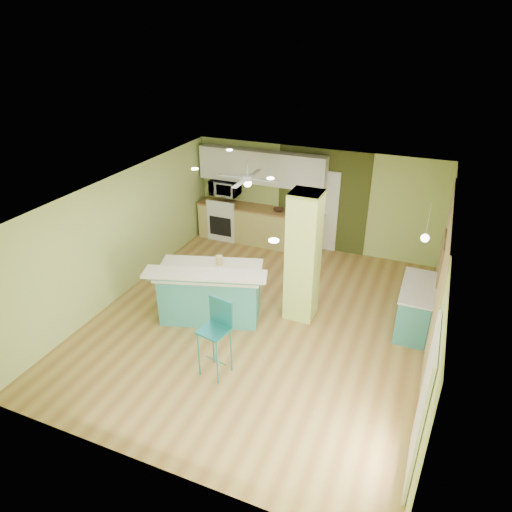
% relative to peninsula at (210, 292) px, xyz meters
% --- Properties ---
extents(floor, '(6.00, 7.00, 0.01)m').
position_rel_peninsula_xyz_m(floor, '(0.93, 0.20, -0.54)').
color(floor, olive).
rests_on(floor, ground).
extents(ceiling, '(6.00, 7.00, 0.01)m').
position_rel_peninsula_xyz_m(ceiling, '(0.93, 0.20, 1.97)').
color(ceiling, white).
rests_on(ceiling, wall_back).
extents(wall_back, '(6.00, 0.01, 2.50)m').
position_rel_peninsula_xyz_m(wall_back, '(0.93, 3.71, 0.71)').
color(wall_back, '#B5C96C').
rests_on(wall_back, floor).
extents(wall_front, '(6.00, 0.01, 2.50)m').
position_rel_peninsula_xyz_m(wall_front, '(0.93, -3.30, 0.71)').
color(wall_front, '#B5C96C').
rests_on(wall_front, floor).
extents(wall_left, '(0.01, 7.00, 2.50)m').
position_rel_peninsula_xyz_m(wall_left, '(-2.08, 0.20, 0.71)').
color(wall_left, '#B5C96C').
rests_on(wall_left, floor).
extents(wall_right, '(0.01, 7.00, 2.50)m').
position_rel_peninsula_xyz_m(wall_right, '(3.93, 0.20, 0.71)').
color(wall_right, '#B5C96C').
rests_on(wall_right, floor).
extents(wood_panel, '(0.02, 3.40, 2.50)m').
position_rel_peninsula_xyz_m(wood_panel, '(3.91, 0.80, 0.71)').
color(wood_panel, '#9A8158').
rests_on(wood_panel, floor).
extents(olive_accent, '(2.20, 0.02, 2.50)m').
position_rel_peninsula_xyz_m(olive_accent, '(1.13, 3.69, 0.71)').
color(olive_accent, '#3E451B').
rests_on(olive_accent, floor).
extents(interior_door, '(0.82, 0.05, 2.00)m').
position_rel_peninsula_xyz_m(interior_door, '(1.13, 3.66, 0.46)').
color(interior_door, white).
rests_on(interior_door, floor).
extents(french_door, '(0.04, 1.08, 2.10)m').
position_rel_peninsula_xyz_m(french_door, '(3.90, -2.10, 0.51)').
color(french_door, white).
rests_on(french_door, floor).
extents(column, '(0.55, 0.55, 2.50)m').
position_rel_peninsula_xyz_m(column, '(1.58, 0.70, 0.71)').
color(column, '#BBD362').
rests_on(column, floor).
extents(kitchen_run, '(3.25, 0.63, 0.94)m').
position_rel_peninsula_xyz_m(kitchen_run, '(-0.37, 3.40, -0.07)').
color(kitchen_run, tan).
rests_on(kitchen_run, floor).
extents(stove, '(0.76, 0.66, 1.08)m').
position_rel_peninsula_xyz_m(stove, '(-1.32, 3.39, -0.08)').
color(stove, white).
rests_on(stove, floor).
extents(upper_cabinets, '(3.20, 0.34, 0.80)m').
position_rel_peninsula_xyz_m(upper_cabinets, '(-0.37, 3.52, 1.41)').
color(upper_cabinets, white).
rests_on(upper_cabinets, wall_back).
extents(microwave, '(0.70, 0.48, 0.39)m').
position_rel_peninsula_xyz_m(microwave, '(-1.32, 3.40, 0.81)').
color(microwave, white).
rests_on(microwave, wall_back).
extents(ceiling_fan, '(1.41, 1.41, 0.61)m').
position_rel_peninsula_xyz_m(ceiling_fan, '(-0.17, 2.20, 1.54)').
color(ceiling_fan, silver).
rests_on(ceiling_fan, ceiling).
extents(pendant_lamp, '(0.14, 0.14, 0.69)m').
position_rel_peninsula_xyz_m(pendant_lamp, '(3.58, 0.95, 1.35)').
color(pendant_lamp, silver).
rests_on(pendant_lamp, ceiling).
extents(wall_decor, '(0.03, 0.90, 0.70)m').
position_rel_peninsula_xyz_m(wall_decor, '(3.89, 1.00, 1.01)').
color(wall_decor, brown).
rests_on(wall_decor, wood_panel).
extents(peninsula, '(2.30, 1.70, 1.16)m').
position_rel_peninsula_xyz_m(peninsula, '(0.00, 0.00, 0.00)').
color(peninsula, teal).
rests_on(peninsula, floor).
extents(bar_stool, '(0.51, 0.51, 1.31)m').
position_rel_peninsula_xyz_m(bar_stool, '(0.83, -1.34, 0.34)').
color(bar_stool, teal).
rests_on(bar_stool, floor).
extents(side_counter, '(0.58, 1.36, 0.88)m').
position_rel_peninsula_xyz_m(side_counter, '(3.63, 1.09, -0.10)').
color(side_counter, teal).
rests_on(side_counter, floor).
extents(fruit_bowl, '(0.34, 0.34, 0.06)m').
position_rel_peninsula_xyz_m(fruit_bowl, '(0.13, 3.39, 0.43)').
color(fruit_bowl, '#3B2518').
rests_on(fruit_bowl, kitchen_run).
extents(canister, '(0.13, 0.13, 0.17)m').
position_rel_peninsula_xyz_m(canister, '(0.08, 0.27, 0.56)').
color(canister, gold).
rests_on(canister, peninsula).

